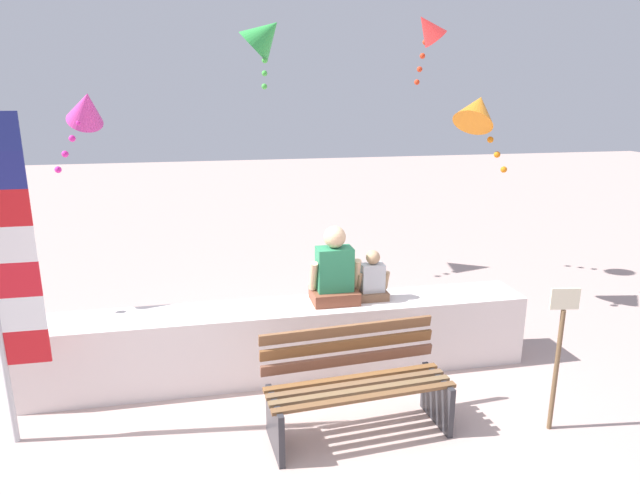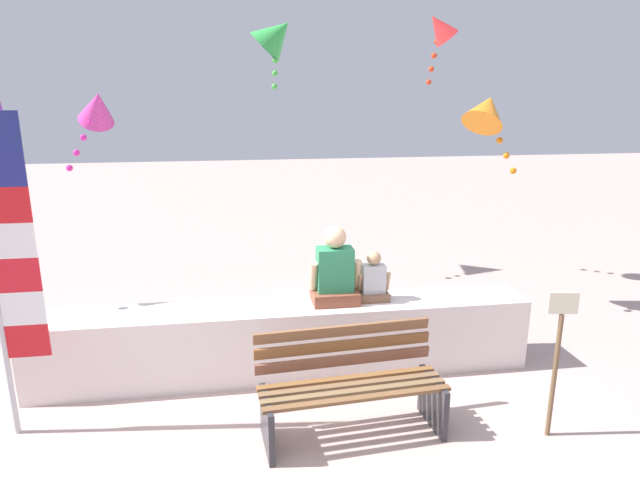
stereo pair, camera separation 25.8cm
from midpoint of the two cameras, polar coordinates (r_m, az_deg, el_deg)
name	(u,v)px [view 1 (the left image)]	position (r m, az deg, el deg)	size (l,w,h in m)	color
ground_plane	(303,428)	(5.12, -3.28, -17.94)	(40.00, 40.00, 0.00)	#BA9E96
seawall_ledge	(286,340)	(5.81, -4.82, -9.49)	(5.03, 0.59, 0.75)	silver
park_bench	(356,386)	(4.89, 2.18, -14.04)	(1.61, 0.72, 0.88)	brown
person_adult	(334,273)	(5.67, 0.18, -2.65)	(0.52, 0.38, 0.80)	brown
person_child	(372,280)	(5.79, 4.10, -3.39)	(0.34, 0.25, 0.52)	brown
flag_banner	(4,262)	(4.99, -30.82, -1.37)	(0.38, 0.05, 2.69)	#B7B7BC
kite_red	(428,29)	(8.48, 10.06, 21.03)	(0.54, 0.63, 1.02)	red
kite_orange	(477,111)	(7.46, 14.78, 13.31)	(0.82, 0.82, 1.07)	orange
kite_green	(265,35)	(8.66, -6.54, 20.68)	(0.85, 0.79, 1.14)	green
kite_magenta	(86,108)	(7.55, -23.73, 12.82)	(0.73, 0.72, 1.06)	#DB3D9E
sign_post	(559,348)	(5.09, 21.85, -9.55)	(0.24, 0.06, 1.29)	brown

